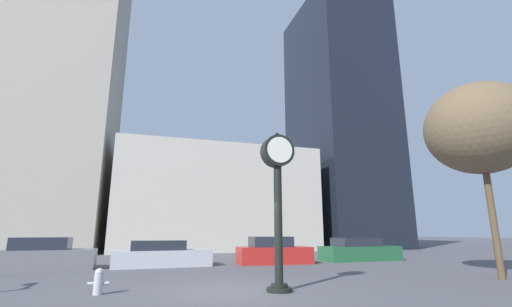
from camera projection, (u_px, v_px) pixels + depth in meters
ground_plane at (228, 291)px, 9.80m from camera, size 200.00×200.00×0.00m
building_tall_tower at (52, 80)px, 32.18m from camera, size 11.55×12.00×31.22m
building_storefront_row at (213, 201)px, 34.28m from camera, size 18.03×12.00×9.36m
building_glass_modern at (339, 121)px, 40.91m from camera, size 8.83×12.00×29.32m
street_clock at (278, 185)px, 10.31m from camera, size 0.97×0.72×4.68m
car_grey at (45, 256)px, 15.35m from camera, size 4.19×2.00×1.42m
car_silver at (161, 255)px, 16.84m from camera, size 4.75×1.96×1.25m
car_red at (273, 252)px, 18.41m from camera, size 3.98×1.92×1.41m
car_green at (359, 251)px, 20.45m from camera, size 4.87×1.98×1.32m
fire_hydrant_far at (99, 281)px, 9.24m from camera, size 0.55×0.24×0.68m
bare_tree at (479, 129)px, 13.36m from camera, size 3.97×3.97×7.40m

